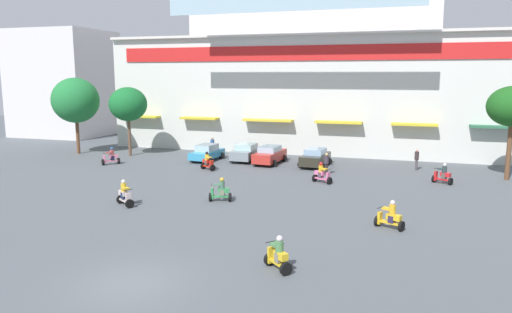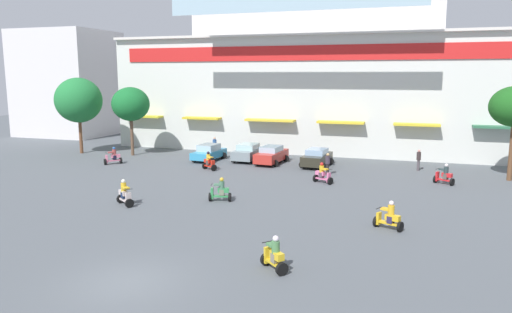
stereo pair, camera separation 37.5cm
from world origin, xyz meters
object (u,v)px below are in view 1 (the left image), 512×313
object	(u,v)px
plaza_tree_0	(76,100)
scooter_rider_1	(111,157)
scooter_rider_3	(443,175)
parked_car_1	(246,152)
parked_car_3	(315,157)
scooter_rider_6	(390,217)
pedestrian_2	(326,162)
parked_car_0	(207,152)
scooter_rider_5	(278,256)
scooter_rider_7	(220,191)
pedestrian_1	(212,145)
scooter_rider_2	(208,162)
parked_car_2	(270,155)
scooter_rider_4	(322,174)
pedestrian_0	(417,158)
plaza_tree_2	(128,104)
scooter_rider_8	(125,195)

from	to	relation	value
plaza_tree_0	scooter_rider_1	xyz separation A→B (m)	(6.46, -4.11, -4.55)
scooter_rider_3	parked_car_1	bearing A→B (deg)	164.15
parked_car_3	scooter_rider_6	bearing A→B (deg)	-66.69
pedestrian_2	parked_car_0	bearing A→B (deg)	165.02
scooter_rider_5	scooter_rider_3	bearing A→B (deg)	68.46
parked_car_0	scooter_rider_7	distance (m)	14.36
pedestrian_1	scooter_rider_1	bearing A→B (deg)	-129.96
parked_car_1	scooter_rider_7	bearing A→B (deg)	-77.87
parked_car_1	pedestrian_1	world-z (taller)	pedestrian_1
scooter_rider_2	scooter_rider_6	bearing A→B (deg)	-37.39
parked_car_2	parked_car_3	bearing A→B (deg)	-1.52
parked_car_2	scooter_rider_7	xyz separation A→B (m)	(0.57, -13.05, -0.16)
scooter_rider_3	parked_car_0	bearing A→B (deg)	169.37
scooter_rider_4	pedestrian_1	bearing A→B (deg)	142.94
pedestrian_0	scooter_rider_6	bearing A→B (deg)	-95.26
scooter_rider_3	scooter_rider_7	bearing A→B (deg)	-145.29
plaza_tree_0	scooter_rider_4	xyz separation A→B (m)	(24.98, -5.83, -4.56)
scooter_rider_2	parked_car_3	bearing A→B (deg)	27.48
scooter_rider_5	parked_car_0	bearing A→B (deg)	119.45
scooter_rider_7	scooter_rider_4	bearing A→B (deg)	53.77
pedestrian_2	parked_car_2	bearing A→B (deg)	149.54
parked_car_0	scooter_rider_5	bearing A→B (deg)	-60.55
plaza_tree_2	parked_car_2	xyz separation A→B (m)	(13.87, -0.08, -4.10)
scooter_rider_5	scooter_rider_2	bearing A→B (deg)	120.64
scooter_rider_3	plaza_tree_2	bearing A→B (deg)	171.88
plaza_tree_0	parked_car_1	world-z (taller)	plaza_tree_0
scooter_rider_2	scooter_rider_3	bearing A→B (deg)	1.28
parked_car_1	scooter_rider_6	bearing A→B (deg)	-51.18
parked_car_2	pedestrian_0	size ratio (longest dim) A/B	2.57
scooter_rider_8	parked_car_1	bearing A→B (deg)	82.86
parked_car_1	pedestrian_1	bearing A→B (deg)	151.16
parked_car_1	scooter_rider_6	world-z (taller)	parked_car_1
parked_car_0	scooter_rider_7	world-z (taller)	scooter_rider_7
scooter_rider_5	scooter_rider_8	world-z (taller)	scooter_rider_8
parked_car_0	scooter_rider_7	xyz separation A→B (m)	(6.38, -12.86, -0.12)
scooter_rider_4	pedestrian_2	distance (m)	3.00
parked_car_3	scooter_rider_8	world-z (taller)	scooter_rider_8
pedestrian_1	scooter_rider_6	bearing A→B (deg)	-47.02
scooter_rider_1	pedestrian_2	bearing A→B (deg)	3.91
scooter_rider_6	scooter_rider_8	world-z (taller)	scooter_rider_8
scooter_rider_2	scooter_rider_7	xyz separation A→B (m)	(4.57, -8.78, -0.02)
scooter_rider_6	scooter_rider_1	bearing A→B (deg)	154.97
plaza_tree_2	scooter_rider_1	distance (m)	6.29
scooter_rider_7	plaza_tree_0	bearing A→B (deg)	147.51
plaza_tree_2	scooter_rider_5	xyz separation A→B (m)	(20.47, -22.24, -4.26)
scooter_rider_2	scooter_rider_8	distance (m)	11.40
scooter_rider_8	scooter_rider_6	bearing A→B (deg)	0.82
plaza_tree_2	scooter_rider_3	distance (m)	28.29
scooter_rider_2	scooter_rider_8	size ratio (longest dim) A/B	0.97
plaza_tree_0	pedestrian_2	distance (m)	25.33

